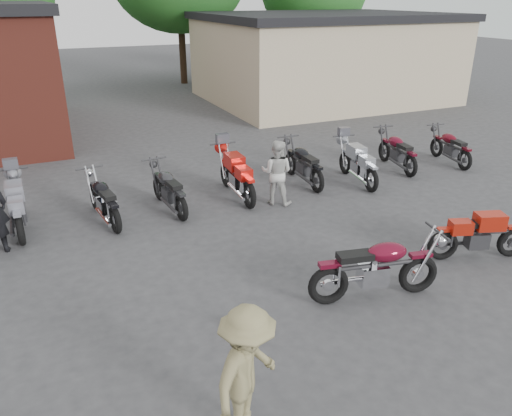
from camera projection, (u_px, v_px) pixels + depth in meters
name	position (u px, v px, depth m)	size (l,w,h in m)	color
ground	(353.00, 316.00, 7.57)	(90.00, 90.00, 0.00)	#353538
stucco_building	(322.00, 60.00, 22.67)	(10.00, 8.00, 3.50)	gray
tree_3	(313.00, 8.00, 29.05)	(6.08, 6.08, 7.60)	#16551F
vintage_motorcycle	(378.00, 264.00, 7.79)	(2.11, 0.70, 1.22)	#590B1D
sportbike	(482.00, 232.00, 9.04)	(1.83, 0.60, 1.06)	#AD1D0E
helmet	(243.00, 327.00, 7.12)	(0.25, 0.25, 0.23)	red
person_light	(277.00, 173.00, 11.37)	(0.73, 0.57, 1.51)	beige
person_tan	(248.00, 375.00, 5.22)	(1.06, 0.61, 1.65)	olive
row_bike_1	(17.00, 203.00, 10.15)	(2.01, 0.66, 1.17)	gray
row_bike_2	(103.00, 197.00, 10.55)	(1.88, 0.62, 1.09)	black
row_bike_3	(168.00, 187.00, 11.12)	(1.88, 0.62, 1.09)	#252628
row_bike_4	(236.00, 172.00, 11.83)	(2.09, 0.69, 1.21)	red
row_bike_5	(303.00, 162.00, 12.71)	(1.97, 0.65, 1.14)	black
row_bike_6	(358.00, 161.00, 12.77)	(1.96, 0.65, 1.14)	gray
row_bike_7	(397.00, 149.00, 13.79)	(1.92, 0.64, 1.12)	#540A1B
row_bike_8	(450.00, 145.00, 14.27)	(1.82, 0.60, 1.05)	#500A14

